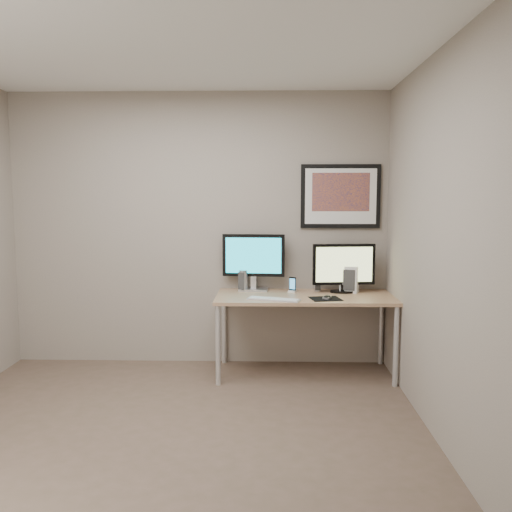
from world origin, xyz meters
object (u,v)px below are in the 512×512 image
object	(u,v)px
phone_dock	(293,285)
monitor_tv	(344,267)
keyboard	(274,299)
fan_unit	(349,279)
speaker_left	(243,281)
desk	(305,303)
speaker_right	(318,283)
framed_art	(341,196)
monitor_large	(254,259)

from	to	relation	value
phone_dock	monitor_tv	bearing A→B (deg)	21.98
keyboard	fan_unit	world-z (taller)	fan_unit
fan_unit	phone_dock	bearing A→B (deg)	-157.61
keyboard	phone_dock	bearing A→B (deg)	83.10
speaker_left	phone_dock	world-z (taller)	speaker_left
desk	speaker_left	distance (m)	0.62
desk	speaker_right	xyz separation A→B (m)	(0.13, 0.22, 0.15)
phone_dock	keyboard	distance (m)	0.43
framed_art	monitor_large	distance (m)	1.02
speaker_left	speaker_right	xyz separation A→B (m)	(0.70, 0.02, -0.02)
keyboard	speaker_left	bearing A→B (deg)	141.61
monitor_large	speaker_left	xyz separation A→B (m)	(-0.10, -0.04, -0.20)
framed_art	speaker_left	bearing A→B (deg)	-171.85
desk	speaker_right	bearing A→B (deg)	58.82
framed_art	monitor_large	world-z (taller)	framed_art
keyboard	desk	bearing A→B (deg)	56.66
desk	monitor_large	size ratio (longest dim) A/B	2.72
monitor_large	speaker_right	distance (m)	0.64
desk	keyboard	world-z (taller)	keyboard
monitor_large	speaker_left	size ratio (longest dim) A/B	2.94
monitor_tv	speaker_left	xyz separation A→B (m)	(-0.94, 0.05, -0.14)
desk	monitor_large	world-z (taller)	monitor_large
framed_art	speaker_left	size ratio (longest dim) A/B	3.75
monitor_tv	speaker_right	xyz separation A→B (m)	(-0.23, 0.07, -0.16)
speaker_left	phone_dock	bearing A→B (deg)	18.12
desk	monitor_tv	world-z (taller)	monitor_tv
desk	phone_dock	distance (m)	0.23
monitor_tv	framed_art	bearing A→B (deg)	90.00
phone_dock	keyboard	size ratio (longest dim) A/B	0.31
speaker_right	keyboard	size ratio (longest dim) A/B	0.35
monitor_large	monitor_tv	xyz separation A→B (m)	(0.84, -0.10, -0.05)
desk	keyboard	distance (m)	0.37
speaker_left	keyboard	xyz separation A→B (m)	(0.29, -0.43, -0.09)
desk	keyboard	size ratio (longest dim) A/B	3.47
desk	speaker_right	size ratio (longest dim) A/B	9.82
desk	monitor_large	xyz separation A→B (m)	(-0.47, 0.24, 0.36)
speaker_left	monitor_large	bearing A→B (deg)	47.55
speaker_right	phone_dock	xyz separation A→B (m)	(-0.24, -0.06, -0.01)
desk	fan_unit	xyz separation A→B (m)	(0.43, 0.17, 0.19)
speaker_right	phone_dock	world-z (taller)	speaker_right
phone_dock	fan_unit	distance (m)	0.53
monitor_tv	monitor_large	bearing A→B (deg)	167.89
framed_art	monitor_tv	size ratio (longest dim) A/B	1.29
speaker_right	keyboard	distance (m)	0.62
framed_art	speaker_right	distance (m)	0.85
framed_art	fan_unit	xyz separation A→B (m)	(0.08, -0.16, -0.77)
monitor_large	phone_dock	bearing A→B (deg)	-9.06
framed_art	phone_dock	distance (m)	0.95
desk	framed_art	bearing A→B (deg)	43.46
monitor_large	speaker_right	bearing A→B (deg)	1.88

